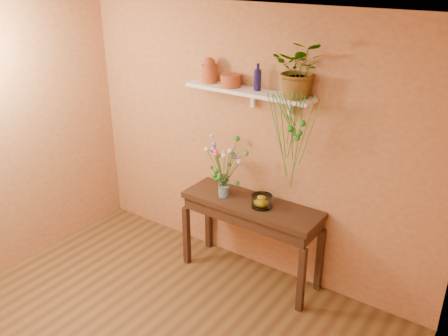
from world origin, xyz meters
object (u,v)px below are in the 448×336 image
at_px(terracotta_jug, 209,71).
at_px(spider_plant, 300,69).
at_px(glass_vase, 224,188).
at_px(sideboard, 251,213).
at_px(glass_bowl, 262,201).
at_px(bouquet, 225,158).
at_px(blue_bottle, 258,79).

relative_size(terracotta_jug, spider_plant, 0.50).
bearing_deg(glass_vase, spider_plant, 16.24).
height_order(terracotta_jug, glass_vase, terracotta_jug).
bearing_deg(sideboard, glass_bowl, -9.77).
bearing_deg(glass_vase, bouquet, 6.13).
bearing_deg(glass_bowl, bouquet, -175.92).
height_order(blue_bottle, glass_vase, blue_bottle).
xyz_separation_m(terracotta_jug, glass_vase, (0.30, -0.19, -1.10)).
bearing_deg(glass_bowl, sideboard, 170.23).
distance_m(terracotta_jug, bouquet, 0.86).
bearing_deg(glass_vase, terracotta_jug, 148.05).
distance_m(spider_plant, glass_bowl, 1.30).
bearing_deg(blue_bottle, terracotta_jug, -178.77).
relative_size(sideboard, bouquet, 3.00).
bearing_deg(terracotta_jug, blue_bottle, 1.23).
height_order(blue_bottle, glass_bowl, blue_bottle).
distance_m(blue_bottle, glass_bowl, 1.15).
relative_size(terracotta_jug, blue_bottle, 0.99).
relative_size(spider_plant, glass_bowl, 2.47).
xyz_separation_m(spider_plant, glass_bowl, (-0.23, -0.16, -1.27)).
distance_m(sideboard, glass_bowl, 0.22).
height_order(sideboard, glass_vase, glass_vase).
relative_size(sideboard, blue_bottle, 5.72).
relative_size(glass_vase, bouquet, 0.47).
xyz_separation_m(sideboard, blue_bottle, (-0.06, 0.15, 1.30)).
relative_size(spider_plant, bouquet, 1.05).
relative_size(glass_vase, glass_bowl, 1.11).
height_order(glass_vase, bouquet, bouquet).
relative_size(bouquet, glass_bowl, 2.36).
xyz_separation_m(sideboard, bouquet, (-0.28, -0.05, 0.54)).
bearing_deg(glass_vase, sideboard, 10.25).
xyz_separation_m(terracotta_jug, spider_plant, (0.96, 0.00, 0.13)).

